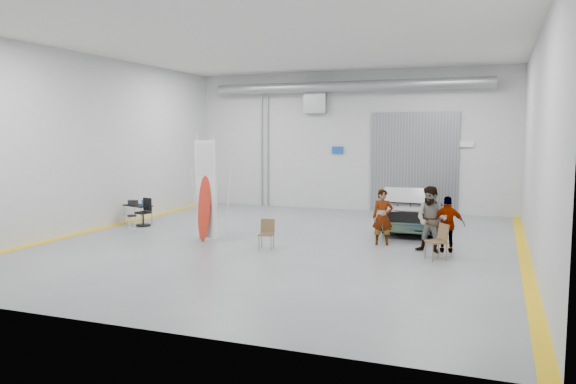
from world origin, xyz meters
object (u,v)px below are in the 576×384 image
(person_c, at_px, (448,224))
(shop_stool, at_px, (132,224))
(sedan_car, at_px, (415,212))
(surfboard_display, at_px, (207,198))
(work_table, at_px, (136,205))
(folding_chair_near, at_px, (267,240))
(office_chair, at_px, (144,214))
(person_a, at_px, (383,217))
(folding_chair_far, at_px, (436,249))
(person_b, at_px, (431,220))

(person_c, xyz_separation_m, shop_stool, (-10.06, -0.68, -0.48))
(sedan_car, height_order, surfboard_display, surfboard_display)
(sedan_car, xyz_separation_m, work_table, (-9.78, -2.30, 0.08))
(sedan_car, xyz_separation_m, surfboard_display, (-5.71, -4.34, 0.71))
(person_c, relative_size, folding_chair_near, 1.85)
(shop_stool, xyz_separation_m, work_table, (-1.08, 1.76, 0.39))
(shop_stool, bearing_deg, sedan_car, 25.02)
(work_table, bearing_deg, sedan_car, 13.22)
(person_c, relative_size, office_chair, 1.61)
(sedan_car, relative_size, person_a, 2.59)
(person_c, xyz_separation_m, work_table, (-11.14, 1.08, -0.09))
(work_table, bearing_deg, surfboard_display, -26.63)
(folding_chair_near, xyz_separation_m, work_table, (-6.24, 2.52, 0.43))
(folding_chair_far, bearing_deg, person_b, 157.66)
(person_a, height_order, surfboard_display, surfboard_display)
(sedan_car, distance_m, surfboard_display, 7.20)
(person_c, xyz_separation_m, folding_chair_near, (-4.90, -1.44, -0.53))
(sedan_car, xyz_separation_m, office_chair, (-9.28, -2.55, -0.19))
(surfboard_display, distance_m, work_table, 4.60)
(sedan_car, height_order, shop_stool, sedan_car)
(folding_chair_far, xyz_separation_m, office_chair, (-10.44, 1.95, 0.13))
(folding_chair_near, bearing_deg, folding_chair_far, -6.38)
(surfboard_display, height_order, shop_stool, surfboard_display)
(sedan_car, relative_size, person_c, 2.73)
(folding_chair_near, bearing_deg, office_chair, 148.21)
(person_a, distance_m, folding_chair_near, 3.56)
(person_a, height_order, person_b, person_b)
(person_a, xyz_separation_m, person_b, (1.49, -0.63, 0.10))
(person_b, bearing_deg, office_chair, -172.86)
(person_b, height_order, shop_stool, person_b)
(sedan_car, relative_size, work_table, 3.50)
(person_b, height_order, folding_chair_near, person_b)
(surfboard_display, distance_m, shop_stool, 3.17)
(person_a, height_order, folding_chair_near, person_a)
(sedan_car, xyz_separation_m, person_c, (1.36, -3.38, 0.17))
(surfboard_display, bearing_deg, office_chair, 172.62)
(person_b, xyz_separation_m, office_chair, (-10.21, 1.03, -0.50))
(person_b, relative_size, surfboard_display, 0.56)
(person_a, distance_m, surfboard_display, 5.36)
(person_a, xyz_separation_m, shop_stool, (-8.14, -1.11, -0.52))
(person_a, bearing_deg, shop_stool, 175.32)
(sedan_car, height_order, folding_chair_near, sedan_car)
(work_table, distance_m, office_chair, 0.62)
(person_a, relative_size, person_c, 1.05)
(person_a, relative_size, surfboard_display, 0.51)
(shop_stool, bearing_deg, person_a, 7.77)
(person_b, bearing_deg, folding_chair_far, -63.09)
(person_b, bearing_deg, sedan_car, 117.49)
(person_a, distance_m, office_chair, 8.74)
(person_a, bearing_deg, surfboard_display, -177.37)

